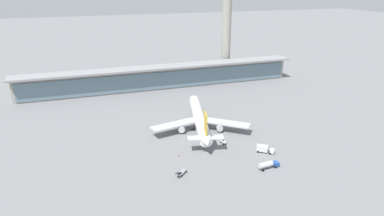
{
  "coord_description": "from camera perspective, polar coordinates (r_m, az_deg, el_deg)",
  "views": [
    {
      "loc": [
        -51.99,
        -134.93,
        67.89
      ],
      "look_at": [
        0.0,
        18.45,
        7.57
      ],
      "focal_mm": 32.32,
      "sensor_mm": 36.0,
      "label": 1
    }
  ],
  "objects": [
    {
      "name": "terminal_building",
      "position": [
        229.58,
        -5.0,
        5.19
      ],
      "size": [
        183.6,
        12.8,
        15.2
      ],
      "color": "#9E998E",
      "rests_on": "ground"
    },
    {
      "name": "service_truck_by_tail_blue",
      "position": [
        136.52,
        12.43,
        -9.1
      ],
      "size": [
        8.8,
        3.32,
        2.95
      ],
      "color": "#234C9E",
      "rests_on": "ground"
    },
    {
      "name": "service_truck_under_wing_white",
      "position": [
        148.01,
        11.83,
        -6.61
      ],
      "size": [
        7.2,
        6.25,
        3.1
      ],
      "color": "silver",
      "rests_on": "ground"
    },
    {
      "name": "service_truck_mid_apron_grey",
      "position": [
        130.14,
        -1.75,
        -10.61
      ],
      "size": [
        5.79,
        5.74,
        2.7
      ],
      "color": "gray",
      "rests_on": "ground"
    },
    {
      "name": "service_truck_near_nose_white",
      "position": [
        153.34,
        5.22,
        -5.58
      ],
      "size": [
        1.88,
        2.96,
        2.05
      ],
      "color": "silver",
      "rests_on": "ground"
    },
    {
      "name": "safety_cone_bravo",
      "position": [
        155.28,
        10.83,
        -5.76
      ],
      "size": [
        0.62,
        0.62,
        0.7
      ],
      "color": "orange",
      "rests_on": "ground"
    },
    {
      "name": "safety_cone_alpha",
      "position": [
        148.58,
        1.17,
        -6.63
      ],
      "size": [
        0.62,
        0.62,
        0.7
      ],
      "color": "orange",
      "rests_on": "ground"
    },
    {
      "name": "airliner_on_stand",
      "position": [
        165.7,
        1.26,
        -1.81
      ],
      "size": [
        46.22,
        61.1,
        16.46
      ],
      "color": "white",
      "rests_on": "ground"
    },
    {
      "name": "safety_cone_charlie",
      "position": [
        143.05,
        -2.18,
        -7.77
      ],
      "size": [
        0.62,
        0.62,
        0.7
      ],
      "color": "orange",
      "rests_on": "ground"
    },
    {
      "name": "ground_plane",
      "position": [
        159.74,
        2.13,
        -4.74
      ],
      "size": [
        1200.0,
        1200.0,
        0.0
      ],
      "primitive_type": "plane",
      "color": "slate"
    },
    {
      "name": "control_tower",
      "position": [
        249.99,
        5.77,
        14.42
      ],
      "size": [
        12.0,
        12.0,
        77.44
      ],
      "color": "#9E998E",
      "rests_on": "ground"
    }
  ]
}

